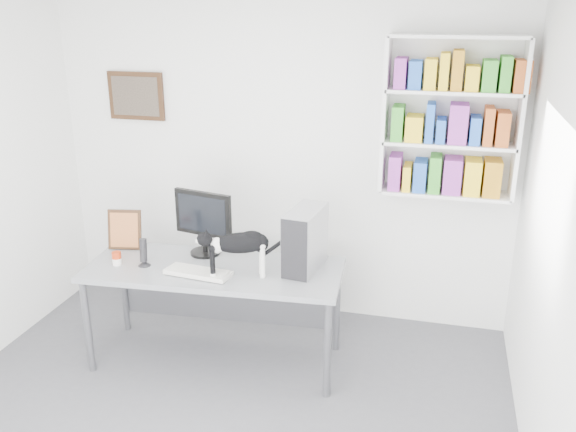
{
  "coord_description": "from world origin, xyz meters",
  "views": [
    {
      "loc": [
        1.34,
        -2.94,
        2.7
      ],
      "look_at": [
        0.2,
        1.53,
        1.06
      ],
      "focal_mm": 38.0,
      "sensor_mm": 36.0,
      "label": 1
    }
  ],
  "objects_px": {
    "bookshelf": "(451,118)",
    "speaker": "(143,252)",
    "cat": "(239,254)",
    "soup_can": "(117,258)",
    "desk": "(216,314)",
    "leaning_print": "(125,229)",
    "pc_tower": "(305,239)",
    "monitor": "(204,223)",
    "keyboard": "(198,272)"
  },
  "relations": [
    {
      "from": "cat",
      "to": "leaning_print",
      "type": "bearing_deg",
      "value": 142.4
    },
    {
      "from": "desk",
      "to": "pc_tower",
      "type": "distance_m",
      "value": 0.93
    },
    {
      "from": "speaker",
      "to": "cat",
      "type": "xyz_separation_m",
      "value": [
        0.76,
        -0.01,
        0.07
      ]
    },
    {
      "from": "desk",
      "to": "leaning_print",
      "type": "xyz_separation_m",
      "value": [
        -0.82,
        0.18,
        0.57
      ]
    },
    {
      "from": "monitor",
      "to": "pc_tower",
      "type": "distance_m",
      "value": 0.83
    },
    {
      "from": "desk",
      "to": "leaning_print",
      "type": "relative_size",
      "value": 5.8
    },
    {
      "from": "speaker",
      "to": "cat",
      "type": "bearing_deg",
      "value": -10.02
    },
    {
      "from": "desk",
      "to": "speaker",
      "type": "bearing_deg",
      "value": -172.65
    },
    {
      "from": "monitor",
      "to": "keyboard",
      "type": "height_order",
      "value": "monitor"
    },
    {
      "from": "bookshelf",
      "to": "speaker",
      "type": "relative_size",
      "value": 5.54
    },
    {
      "from": "leaning_print",
      "to": "cat",
      "type": "height_order",
      "value": "cat"
    },
    {
      "from": "keyboard",
      "to": "soup_can",
      "type": "relative_size",
      "value": 4.77
    },
    {
      "from": "leaning_print",
      "to": "cat",
      "type": "xyz_separation_m",
      "value": [
        1.07,
        -0.29,
        0.01
      ]
    },
    {
      "from": "leaning_print",
      "to": "soup_can",
      "type": "relative_size",
      "value": 3.25
    },
    {
      "from": "speaker",
      "to": "cat",
      "type": "relative_size",
      "value": 0.39
    },
    {
      "from": "desk",
      "to": "pc_tower",
      "type": "xyz_separation_m",
      "value": [
        0.67,
        0.15,
        0.63
      ]
    },
    {
      "from": "bookshelf",
      "to": "soup_can",
      "type": "bearing_deg",
      "value": -156.86
    },
    {
      "from": "speaker",
      "to": "leaning_print",
      "type": "xyz_separation_m",
      "value": [
        -0.3,
        0.28,
        0.05
      ]
    },
    {
      "from": "keyboard",
      "to": "speaker",
      "type": "distance_m",
      "value": 0.47
    },
    {
      "from": "monitor",
      "to": "speaker",
      "type": "height_order",
      "value": "monitor"
    },
    {
      "from": "monitor",
      "to": "speaker",
      "type": "bearing_deg",
      "value": -125.6
    },
    {
      "from": "keyboard",
      "to": "speaker",
      "type": "height_order",
      "value": "speaker"
    },
    {
      "from": "desk",
      "to": "soup_can",
      "type": "bearing_deg",
      "value": -173.18
    },
    {
      "from": "bookshelf",
      "to": "soup_can",
      "type": "height_order",
      "value": "bookshelf"
    },
    {
      "from": "keyboard",
      "to": "soup_can",
      "type": "distance_m",
      "value": 0.67
    },
    {
      "from": "bookshelf",
      "to": "leaning_print",
      "type": "relative_size",
      "value": 3.74
    },
    {
      "from": "desk",
      "to": "keyboard",
      "type": "relative_size",
      "value": 3.95
    },
    {
      "from": "monitor",
      "to": "pc_tower",
      "type": "bearing_deg",
      "value": 6.73
    },
    {
      "from": "keyboard",
      "to": "pc_tower",
      "type": "xyz_separation_m",
      "value": [
        0.73,
        0.3,
        0.21
      ]
    },
    {
      "from": "speaker",
      "to": "leaning_print",
      "type": "height_order",
      "value": "leaning_print"
    },
    {
      "from": "keyboard",
      "to": "leaning_print",
      "type": "bearing_deg",
      "value": 162.39
    },
    {
      "from": "pc_tower",
      "to": "cat",
      "type": "bearing_deg",
      "value": -141.2
    },
    {
      "from": "soup_can",
      "to": "desk",
      "type": "bearing_deg",
      "value": 10.85
    },
    {
      "from": "keyboard",
      "to": "speaker",
      "type": "bearing_deg",
      "value": 179.62
    },
    {
      "from": "speaker",
      "to": "cat",
      "type": "height_order",
      "value": "cat"
    },
    {
      "from": "soup_can",
      "to": "leaning_print",
      "type": "bearing_deg",
      "value": 106.71
    },
    {
      "from": "speaker",
      "to": "leaning_print",
      "type": "distance_m",
      "value": 0.42
    },
    {
      "from": "speaker",
      "to": "cat",
      "type": "distance_m",
      "value": 0.77
    },
    {
      "from": "bookshelf",
      "to": "speaker",
      "type": "distance_m",
      "value": 2.55
    },
    {
      "from": "soup_can",
      "to": "cat",
      "type": "bearing_deg",
      "value": 1.45
    },
    {
      "from": "keyboard",
      "to": "cat",
      "type": "distance_m",
      "value": 0.35
    },
    {
      "from": "bookshelf",
      "to": "pc_tower",
      "type": "distance_m",
      "value": 1.46
    },
    {
      "from": "monitor",
      "to": "keyboard",
      "type": "distance_m",
      "value": 0.46
    },
    {
      "from": "speaker",
      "to": "monitor",
      "type": "bearing_deg",
      "value": 33.17
    },
    {
      "from": "desk",
      "to": "speaker",
      "type": "xyz_separation_m",
      "value": [
        -0.52,
        -0.1,
        0.51
      ]
    },
    {
      "from": "leaning_print",
      "to": "soup_can",
      "type": "distance_m",
      "value": 0.35
    },
    {
      "from": "desk",
      "to": "monitor",
      "type": "relative_size",
      "value": 3.66
    },
    {
      "from": "bookshelf",
      "to": "cat",
      "type": "bearing_deg",
      "value": -144.7
    },
    {
      "from": "monitor",
      "to": "leaning_print",
      "type": "relative_size",
      "value": 1.59
    },
    {
      "from": "keyboard",
      "to": "soup_can",
      "type": "xyz_separation_m",
      "value": [
        -0.67,
        0.01,
        0.03
      ]
    }
  ]
}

